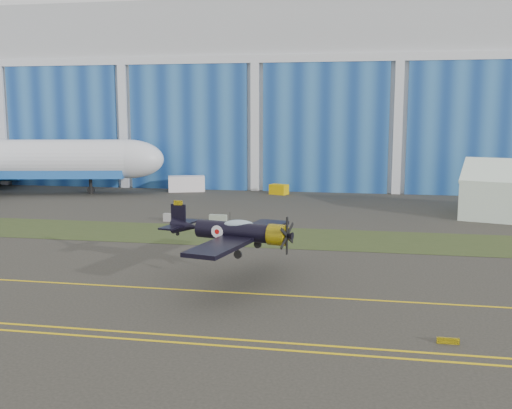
# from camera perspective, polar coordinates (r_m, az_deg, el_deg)

# --- Properties ---
(ground) EXTENTS (260.00, 260.00, 0.00)m
(ground) POSITION_cam_1_polar(r_m,az_deg,el_deg) (49.27, -10.59, -6.03)
(ground) COLOR #39362E
(ground) RESTS_ON ground
(grass_median) EXTENTS (260.00, 10.00, 0.02)m
(grass_median) POSITION_cam_1_polar(r_m,az_deg,el_deg) (62.18, -5.99, -2.80)
(grass_median) COLOR #475128
(grass_median) RESTS_ON ground
(hangar) EXTENTS (220.00, 45.70, 30.00)m
(hangar) POSITION_cam_1_polar(r_m,az_deg,el_deg) (117.50, 1.95, 10.02)
(hangar) COLOR silver
(hangar) RESTS_ON ground
(taxiway_centreline) EXTENTS (200.00, 0.20, 0.02)m
(taxiway_centreline) POSITION_cam_1_polar(r_m,az_deg,el_deg) (44.82, -12.89, -7.59)
(taxiway_centreline) COLOR yellow
(taxiway_centreline) RESTS_ON ground
(edge_line_near) EXTENTS (80.00, 0.20, 0.02)m
(edge_line_near) POSITION_cam_1_polar(r_m,az_deg,el_deg) (36.74, -18.84, -11.55)
(edge_line_near) COLOR yellow
(edge_line_near) RESTS_ON ground
(edge_line_far) EXTENTS (80.00, 0.20, 0.02)m
(edge_line_far) POSITION_cam_1_polar(r_m,az_deg,el_deg) (37.56, -18.08, -11.06)
(edge_line_far) COLOR yellow
(edge_line_far) RESTS_ON ground
(guard_board_right) EXTENTS (1.20, 0.15, 0.35)m
(guard_board_right) POSITION_cam_1_polar(r_m,az_deg,el_deg) (35.00, 17.82, -12.25)
(guard_board_right) COLOR yellow
(guard_board_right) RESTS_ON ground
(warbird) EXTENTS (13.72, 15.44, 3.95)m
(warbird) POSITION_cam_1_polar(r_m,az_deg,el_deg) (43.89, -2.12, -2.55)
(warbird) COLOR black
(warbird) RESTS_ON ground
(shipping_container) EXTENTS (6.09, 3.96, 2.45)m
(shipping_container) POSITION_cam_1_polar(r_m,az_deg,el_deg) (95.36, -6.64, 1.98)
(shipping_container) COLOR white
(shipping_container) RESTS_ON ground
(tug) EXTENTS (3.05, 2.50, 1.53)m
(tug) POSITION_cam_1_polar(r_m,az_deg,el_deg) (91.46, 2.19, 1.45)
(tug) COLOR #DEAE05
(tug) RESTS_ON ground
(barrier_a) EXTENTS (2.04, 0.74, 0.90)m
(barrier_a) POSITION_cam_1_polar(r_m,az_deg,el_deg) (69.54, -8.00, -1.24)
(barrier_a) COLOR #9D9998
(barrier_a) RESTS_ON ground
(barrier_b) EXTENTS (2.02, 0.69, 0.90)m
(barrier_b) POSITION_cam_1_polar(r_m,az_deg,el_deg) (68.35, -3.63, -1.35)
(barrier_b) COLOR #929F88
(barrier_b) RESTS_ON ground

